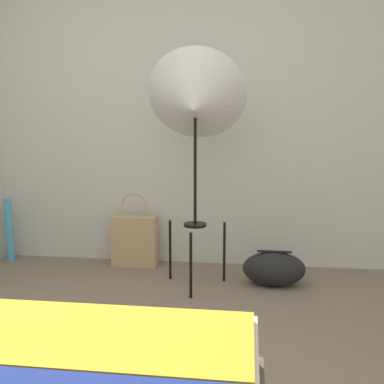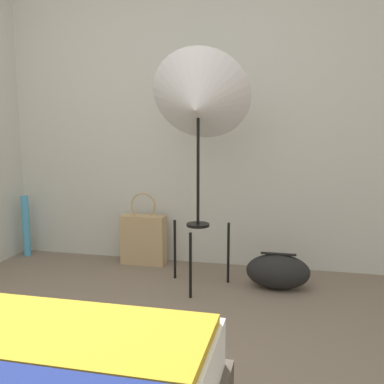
# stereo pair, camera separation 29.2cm
# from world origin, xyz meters

# --- Properties ---
(wall_back) EXTENTS (8.00, 0.05, 2.60)m
(wall_back) POSITION_xyz_m (0.00, 2.20, 1.30)
(wall_back) COLOR beige
(wall_back) RESTS_ON ground_plane
(photo_umbrella) EXTENTS (0.72, 0.56, 1.70)m
(photo_umbrella) POSITION_xyz_m (0.42, 1.61, 1.32)
(photo_umbrella) COLOR black
(photo_umbrella) RESTS_ON ground_plane
(tote_bag) EXTENTS (0.37, 0.15, 0.61)m
(tote_bag) POSITION_xyz_m (-0.14, 2.03, 0.22)
(tote_bag) COLOR tan
(tote_bag) RESTS_ON ground_plane
(duffel_bag) EXTENTS (0.46, 0.25, 0.26)m
(duffel_bag) POSITION_xyz_m (1.00, 1.69, 0.13)
(duffel_bag) COLOR black
(duffel_bag) RESTS_ON ground_plane
(paper_roll) EXTENTS (0.07, 0.07, 0.55)m
(paper_roll) POSITION_xyz_m (-1.25, 2.01, 0.27)
(paper_roll) COLOR #4CA3D1
(paper_roll) RESTS_ON ground_plane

